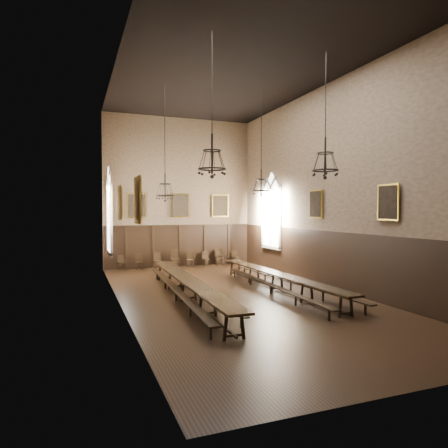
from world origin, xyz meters
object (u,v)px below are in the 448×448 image
table_left (189,290)px  chandelier_back_left (165,188)px  bench_right_outer (291,284)px  chair_2 (158,264)px  bench_left_inner (203,291)px  chair_1 (139,265)px  chandelier_front_left (212,160)px  chair_3 (175,262)px  chair_5 (206,262)px  bench_right_inner (270,288)px  chandelier_back_right (261,184)px  chair_6 (219,260)px  chair_0 (122,266)px  chair_7 (235,260)px  chandelier_front_right (325,163)px  table_right (277,282)px  chair_4 (190,262)px  bench_left_outer (176,293)px

table_left → chandelier_back_left: size_ratio=2.09×
bench_right_outer → chair_2: chair_2 is taller
bench_left_inner → chair_2: chair_2 is taller
chair_1 → chandelier_front_left: chandelier_front_left is taller
chair_3 → chandelier_back_left: bearing=-103.8°
chandelier_back_left → chair_5: bearing=56.3°
table_left → chair_1: (-0.51, 8.82, -0.15)m
chair_1 → chandelier_back_left: chandelier_back_left is taller
bench_right_inner → chair_5: 8.72m
chandelier_back_right → chair_6: bearing=89.0°
chair_0 → chandelier_front_left: size_ratio=0.19×
chair_6 → chair_2: bearing=-173.6°
bench_right_outer → chandelier_front_left: 7.11m
chair_2 → chandelier_back_right: size_ratio=0.19×
table_left → chair_2: chair_2 is taller
bench_right_outer → chair_1: size_ratio=10.69×
chair_7 → chandelier_front_right: size_ratio=0.20×
table_left → table_right: bearing=7.2°
chair_6 → chandelier_back_left: 8.31m
chair_0 → chandelier_back_right: size_ratio=0.18×
chair_4 → chandelier_front_right: chandelier_front_right is taller
bench_left_inner → chair_1: size_ratio=10.28×
bench_right_outer → chandelier_back_left: (-4.77, 2.84, 4.15)m
chair_3 → chandelier_back_right: chandelier_back_right is taller
table_left → chair_0: 8.98m
chair_4 → chandelier_front_right: 12.36m
bench_right_inner → chair_1: 9.60m
table_right → chair_3: bearing=106.4°
bench_left_inner → chandelier_back_left: chandelier_back_left is taller
chair_6 → chandelier_back_left: size_ratio=0.21×
chair_6 → chair_7: chair_6 is taller
bench_left_outer → chair_5: bearing=65.1°
table_left → chandelier_front_left: (0.08, -2.47, 4.58)m
chair_1 → chair_6: size_ratio=0.85×
chair_3 → chair_4: 0.97m
table_left → chair_5: (3.54, 8.80, -0.15)m
chair_3 → chair_6: (2.81, 0.03, 0.00)m
bench_right_outer → chandelier_front_right: size_ratio=2.18×
chair_0 → chair_4: bearing=-15.6°
chair_7 → chair_2: bearing=176.4°
table_right → chandelier_back_right: size_ratio=2.05×
chair_2 → chandelier_back_right: bearing=-64.2°
chair_3 → bench_right_outer: bearing=-66.3°
table_right → chandelier_back_left: bearing=147.3°
bench_left_outer → chair_3: chair_3 is taller
bench_right_inner → chandelier_back_left: 6.36m
chair_0 → chandelier_back_left: 7.14m
bench_right_inner → chandelier_front_right: 5.49m
chair_6 → chandelier_back_right: 7.49m
chair_5 → chandelier_back_left: size_ratio=0.17×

